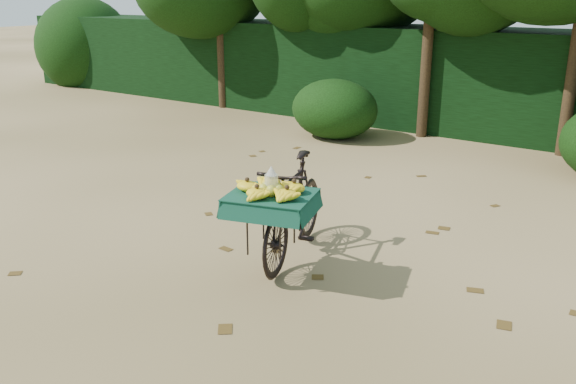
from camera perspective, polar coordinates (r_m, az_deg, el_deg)
The scene contains 6 objects.
ground at distance 5.71m, azimuth 7.95°, elevation -7.04°, with size 80.00×80.00×0.00m, color tan.
vendor_bicycle at distance 5.70m, azimuth 0.46°, elevation -1.46°, with size 1.03×1.79×0.98m.
hedge_backdrop at distance 11.28m, azimuth 23.29°, elevation 9.05°, with size 26.00×1.80×1.80m, color black.
tree_row at distance 10.56m, azimuth 19.53°, elevation 14.98°, with size 14.50×2.00×4.00m, color black, non-canonical shape.
bush_clumps at distance 9.32m, azimuth 23.21°, elevation 4.57°, with size 8.80×1.70×0.90m, color black, non-canonical shape.
leaf_litter at distance 6.25m, azimuth 10.71°, elevation -4.85°, with size 7.00×7.30×0.01m, color #4D3714, non-canonical shape.
Camera 1 is at (2.29, -4.63, 2.43)m, focal length 38.00 mm.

